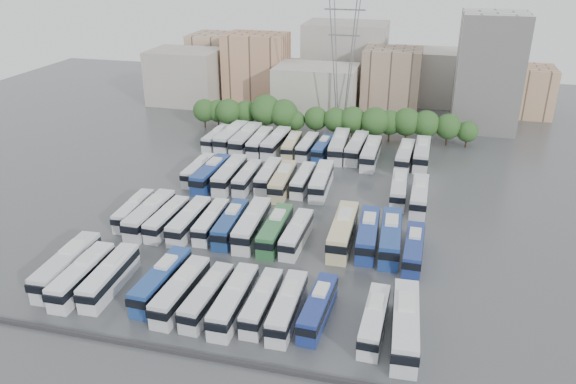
% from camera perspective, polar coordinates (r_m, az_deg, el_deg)
% --- Properties ---
extents(ground, '(220.00, 220.00, 0.00)m').
position_cam_1_polar(ground, '(88.48, -1.27, -2.78)').
color(ground, '#424447').
rests_on(ground, ground).
extents(parapet, '(56.00, 0.50, 0.50)m').
position_cam_1_polar(parapet, '(62.33, -9.71, -15.96)').
color(parapet, '#2D2D30').
rests_on(parapet, ground).
extents(tree_line, '(63.75, 7.43, 8.75)m').
position_cam_1_polar(tree_line, '(125.21, 3.61, 7.57)').
color(tree_line, black).
rests_on(tree_line, ground).
extents(city_buildings, '(102.00, 35.00, 20.00)m').
position_cam_1_polar(city_buildings, '(154.00, 3.26, 12.03)').
color(city_buildings, '#9E998E').
rests_on(city_buildings, ground).
extents(apartment_tower, '(14.00, 14.00, 26.00)m').
position_cam_1_polar(apartment_tower, '(137.23, 19.69, 11.39)').
color(apartment_tower, silver).
rests_on(apartment_tower, ground).
extents(electricity_pylon, '(9.00, 6.91, 33.83)m').
position_cam_1_polar(electricity_pylon, '(129.21, 5.66, 14.49)').
color(electricity_pylon, slate).
rests_on(electricity_pylon, ground).
extents(bus_r0_s0, '(3.31, 12.96, 4.04)m').
position_cam_1_polar(bus_r0_s0, '(78.00, -21.52, -6.94)').
color(bus_r0_s0, silver).
rests_on(bus_r0_s0, ground).
extents(bus_r0_s1, '(2.87, 12.17, 3.80)m').
position_cam_1_polar(bus_r0_s1, '(75.40, -20.16, -7.94)').
color(bus_r0_s1, silver).
rests_on(bus_r0_s1, ground).
extents(bus_r0_s2, '(3.11, 11.99, 3.73)m').
position_cam_1_polar(bus_r0_s2, '(74.19, -17.65, -8.15)').
color(bus_r0_s2, silver).
rests_on(bus_r0_s2, ground).
extents(bus_r0_s4, '(3.08, 12.15, 3.79)m').
position_cam_1_polar(bus_r0_s4, '(71.70, -12.72, -8.71)').
color(bus_r0_s4, navy).
rests_on(bus_r0_s4, ground).
extents(bus_r0_s5, '(3.05, 11.91, 3.71)m').
position_cam_1_polar(bus_r0_s5, '(69.38, -10.82, -9.78)').
color(bus_r0_s5, silver).
rests_on(bus_r0_s5, ground).
extents(bus_r0_s6, '(2.99, 11.29, 3.51)m').
position_cam_1_polar(bus_r0_s6, '(68.05, -8.20, -10.42)').
color(bus_r0_s6, silver).
rests_on(bus_r0_s6, ground).
extents(bus_r0_s7, '(2.65, 11.91, 3.73)m').
position_cam_1_polar(bus_r0_s7, '(66.85, -5.53, -10.85)').
color(bus_r0_s7, silver).
rests_on(bus_r0_s7, ground).
extents(bus_r0_s8, '(2.39, 10.82, 3.39)m').
position_cam_1_polar(bus_r0_s8, '(66.63, -2.66, -11.06)').
color(bus_r0_s8, silver).
rests_on(bus_r0_s8, ground).
extents(bus_r0_s9, '(2.61, 11.45, 3.58)m').
position_cam_1_polar(bus_r0_s9, '(65.64, -0.06, -11.54)').
color(bus_r0_s9, silver).
rests_on(bus_r0_s9, ground).
extents(bus_r0_s10, '(2.91, 10.97, 3.41)m').
position_cam_1_polar(bus_r0_s10, '(65.74, 3.07, -11.61)').
color(bus_r0_s10, navy).
rests_on(bus_r0_s10, ground).
extents(bus_r0_s12, '(2.63, 10.86, 3.39)m').
position_cam_1_polar(bus_r0_s12, '(64.55, 8.77, -12.67)').
color(bus_r0_s12, silver).
rests_on(bus_r0_s12, ground).
extents(bus_r0_s13, '(3.49, 13.20, 4.10)m').
position_cam_1_polar(bus_r0_s13, '(63.87, 11.83, -13.01)').
color(bus_r0_s13, silver).
rests_on(bus_r0_s13, ground).
extents(bus_r1_s0, '(2.85, 10.87, 3.38)m').
position_cam_1_polar(bus_r1_s0, '(90.91, -15.36, -1.76)').
color(bus_r1_s0, silver).
rests_on(bus_r1_s0, ground).
extents(bus_r1_s1, '(2.87, 12.64, 3.96)m').
position_cam_1_polar(bus_r1_s1, '(88.18, -13.85, -2.22)').
color(bus_r1_s1, silver).
rests_on(bus_r1_s1, ground).
extents(bus_r1_s2, '(2.74, 11.18, 3.49)m').
position_cam_1_polar(bus_r1_s2, '(86.85, -12.18, -2.64)').
color(bus_r1_s2, white).
rests_on(bus_r1_s2, ground).
extents(bus_r1_s3, '(2.61, 11.71, 3.67)m').
position_cam_1_polar(bus_r1_s3, '(85.48, -9.99, -2.83)').
color(bus_r1_s3, silver).
rests_on(bus_r1_s3, ground).
extents(bus_r1_s4, '(2.71, 10.94, 3.41)m').
position_cam_1_polar(bus_r1_s4, '(84.99, -7.79, -2.94)').
color(bus_r1_s4, silver).
rests_on(bus_r1_s4, ground).
extents(bus_r1_s5, '(3.01, 11.74, 3.66)m').
position_cam_1_polar(bus_r1_s5, '(83.72, -5.84, -3.18)').
color(bus_r1_s5, navy).
rests_on(bus_r1_s5, ground).
extents(bus_r1_s6, '(3.24, 12.85, 4.00)m').
position_cam_1_polar(bus_r1_s6, '(82.87, -3.67, -3.27)').
color(bus_r1_s6, silver).
rests_on(bus_r1_s6, ground).
extents(bus_r1_s7, '(2.75, 12.10, 3.79)m').
position_cam_1_polar(bus_r1_s7, '(81.44, -1.31, -3.83)').
color(bus_r1_s7, '#2F6D3C').
rests_on(bus_r1_s7, ground).
extents(bus_r1_s8, '(2.71, 11.25, 3.51)m').
position_cam_1_polar(bus_r1_s8, '(80.67, 0.88, -4.22)').
color(bus_r1_s8, silver).
rests_on(bus_r1_s8, ground).
extents(bus_r1_s10, '(3.12, 13.46, 4.21)m').
position_cam_1_polar(bus_r1_s10, '(81.14, 5.62, -3.90)').
color(bus_r1_s10, beige).
rests_on(bus_r1_s10, ground).
extents(bus_r1_s11, '(3.27, 12.56, 3.91)m').
position_cam_1_polar(bus_r1_s11, '(80.99, 8.12, -4.21)').
color(bus_r1_s11, navy).
rests_on(bus_r1_s11, ground).
extents(bus_r1_s12, '(3.41, 13.10, 4.07)m').
position_cam_1_polar(bus_r1_s12, '(80.53, 10.37, -4.49)').
color(bus_r1_s12, navy).
rests_on(bus_r1_s12, ground).
extents(bus_r1_s13, '(2.61, 11.34, 3.55)m').
position_cam_1_polar(bus_r1_s13, '(78.75, 12.65, -5.61)').
color(bus_r1_s13, navy).
rests_on(bus_r1_s13, ground).
extents(bus_r2_s1, '(2.51, 11.07, 3.47)m').
position_cam_1_polar(bus_r2_s1, '(104.29, -9.06, 2.25)').
color(bus_r2_s1, silver).
rests_on(bus_r2_s1, ground).
extents(bus_r2_s2, '(3.29, 12.82, 3.99)m').
position_cam_1_polar(bus_r2_s2, '(101.52, -7.81, 1.87)').
color(bus_r2_s2, navy).
rests_on(bus_r2_s2, ground).
extents(bus_r2_s3, '(3.05, 12.77, 3.99)m').
position_cam_1_polar(bus_r2_s3, '(100.86, -5.94, 1.81)').
color(bus_r2_s3, silver).
rests_on(bus_r2_s3, ground).
extents(bus_r2_s4, '(2.57, 11.22, 3.51)m').
position_cam_1_polar(bus_r2_s4, '(99.97, -4.13, 1.53)').
color(bus_r2_s4, silver).
rests_on(bus_r2_s4, ground).
extents(bus_r2_s5, '(2.93, 11.66, 3.63)m').
position_cam_1_polar(bus_r2_s5, '(100.35, -2.00, 1.71)').
color(bus_r2_s5, silver).
rests_on(bus_r2_s5, ground).
extents(bus_r2_s6, '(3.27, 12.56, 3.91)m').
position_cam_1_polar(bus_r2_s6, '(97.77, -0.53, 1.18)').
color(bus_r2_s6, '#C9BD8A').
rests_on(bus_r2_s6, ground).
extents(bus_r2_s7, '(2.43, 10.99, 3.44)m').
position_cam_1_polar(bus_r2_s7, '(98.79, 1.56, 1.28)').
color(bus_r2_s7, silver).
rests_on(bus_r2_s7, ground).
extents(bus_r2_s8, '(3.25, 12.59, 3.92)m').
position_cam_1_polar(bus_r2_s8, '(97.98, 3.42, 1.19)').
color(bus_r2_s8, silver).
rests_on(bus_r2_s8, ground).
extents(bus_r2_s12, '(2.91, 11.81, 3.68)m').
position_cam_1_polar(bus_r2_s12, '(96.61, 11.18, 0.34)').
color(bus_r2_s12, silver).
rests_on(bus_r2_s12, ground).
extents(bus_r2_s13, '(2.76, 12.20, 3.82)m').
position_cam_1_polar(bus_r2_s13, '(94.66, 13.20, -0.32)').
color(bus_r2_s13, silver).
rests_on(bus_r2_s13, ground).
extents(bus_r3_s0, '(2.93, 11.25, 3.50)m').
position_cam_1_polar(bus_r3_s0, '(121.30, -7.25, 5.52)').
color(bus_r3_s0, silver).
rests_on(bus_r3_s0, ground).
extents(bus_r3_s1, '(3.45, 13.63, 4.25)m').
position_cam_1_polar(bus_r3_s1, '(120.28, -5.74, 5.61)').
color(bus_r3_s1, silver).
rests_on(bus_r3_s1, ground).
extents(bus_r3_s2, '(3.15, 13.74, 4.30)m').
position_cam_1_polar(bus_r3_s2, '(118.64, -4.30, 5.42)').
color(bus_r3_s2, silver).
rests_on(bus_r3_s2, ground).
extents(bus_r3_s3, '(2.95, 12.36, 3.86)m').
position_cam_1_polar(bus_r3_s3, '(117.28, -2.87, 5.12)').
color(bus_r3_s3, white).
rests_on(bus_r3_s3, ground).
extents(bus_r3_s4, '(3.32, 12.90, 4.01)m').
position_cam_1_polar(bus_r3_s4, '(116.61, -1.22, 5.07)').
color(bus_r3_s4, silver).
rests_on(bus_r3_s4, ground).
extents(bus_r3_s5, '(2.96, 11.07, 3.44)m').
position_cam_1_polar(bus_r3_s5, '(115.79, 0.36, 4.79)').
color(bus_r3_s5, beige).
rests_on(bus_r3_s5, ground).
extents(bus_r3_s6, '(2.72, 11.09, 3.46)m').
position_cam_1_polar(bus_r3_s6, '(115.30, 1.98, 4.69)').
color(bus_r3_s6, silver).
rests_on(bus_r3_s6, ground).
extents(bus_r3_s7, '(2.90, 11.02, 3.43)m').
position_cam_1_polar(bus_r3_s7, '(114.45, 3.58, 4.50)').
color(bus_r3_s7, navy).
rests_on(bus_r3_s7, ground).
extents(bus_r3_s8, '(3.56, 13.80, 4.29)m').
position_cam_1_polar(bus_r3_s8, '(114.78, 5.21, 4.73)').
color(bus_r3_s8, silver).
rests_on(bus_r3_s8, ground).
extents(bus_r3_s9, '(3.40, 13.08, 4.07)m').
position_cam_1_polar(bus_r3_s9, '(114.38, 6.99, 4.52)').
color(bus_r3_s9, silver).
rests_on(bus_r3_s9, ground).
extents(bus_r3_s10, '(2.94, 12.96, 4.06)m').
position_cam_1_polar(bus_r3_s10, '(111.75, 8.42, 3.96)').
color(bus_r3_s10, silver).
rests_on(bus_r3_s10, ground).
extents(bus_r3_s12, '(3.27, 12.52, 3.89)m').
position_cam_1_polar(bus_r3_s12, '(111.67, 11.80, 3.64)').
color(bus_r3_s12, silver).
rests_on(bus_r3_s12, ground).
extents(bus_r3_s13, '(3.07, 13.14, 4.11)m').
position_cam_1_polar(bus_r3_s13, '(113.34, 13.45, 3.85)').
color(bus_r3_s13, silver).
rests_on(bus_r3_s13, ground).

